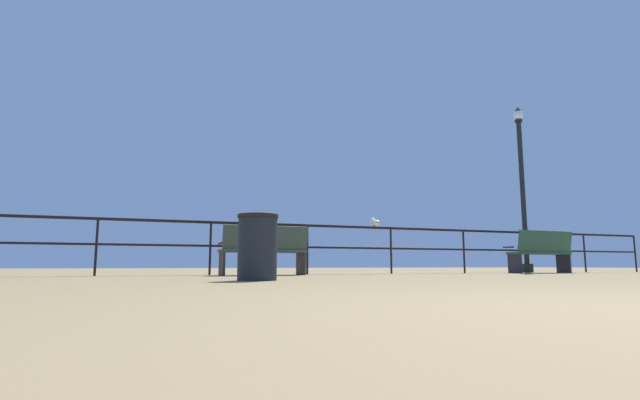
{
  "coord_description": "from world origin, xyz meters",
  "views": [
    {
      "loc": [
        -2.34,
        -0.88,
        0.18
      ],
      "look_at": [
        1.06,
        7.72,
        1.46
      ],
      "focal_mm": 26.43,
      "sensor_mm": 36.0,
      "label": 1
    }
  ],
  "objects_px": {
    "seagull_on_rail": "(375,223)",
    "bench_near_right": "(542,250)",
    "trash_bin": "(258,247)",
    "lamppost_center": "(522,188)",
    "bench_near_left": "(264,248)"
  },
  "relations": [
    {
      "from": "lamppost_center",
      "to": "bench_near_left",
      "type": "bearing_deg",
      "value": -172.89
    },
    {
      "from": "bench_near_left",
      "to": "trash_bin",
      "type": "xyz_separation_m",
      "value": [
        -0.84,
        -2.84,
        -0.09
      ]
    },
    {
      "from": "lamppost_center",
      "to": "trash_bin",
      "type": "bearing_deg",
      "value": -154.95
    },
    {
      "from": "bench_near_left",
      "to": "lamppost_center",
      "type": "bearing_deg",
      "value": 7.11
    },
    {
      "from": "trash_bin",
      "to": "bench_near_right",
      "type": "bearing_deg",
      "value": 20.55
    },
    {
      "from": "trash_bin",
      "to": "seagull_on_rail",
      "type": "bearing_deg",
      "value": 45.02
    },
    {
      "from": "bench_near_left",
      "to": "seagull_on_rail",
      "type": "relative_size",
      "value": 3.7
    },
    {
      "from": "seagull_on_rail",
      "to": "trash_bin",
      "type": "bearing_deg",
      "value": -134.98
    },
    {
      "from": "bench_near_right",
      "to": "seagull_on_rail",
      "type": "xyz_separation_m",
      "value": [
        -4.08,
        0.67,
        0.56
      ]
    },
    {
      "from": "seagull_on_rail",
      "to": "bench_near_right",
      "type": "bearing_deg",
      "value": -9.26
    },
    {
      "from": "bench_near_left",
      "to": "bench_near_right",
      "type": "height_order",
      "value": "bench_near_right"
    },
    {
      "from": "lamppost_center",
      "to": "trash_bin",
      "type": "relative_size",
      "value": 5.51
    },
    {
      "from": "bench_near_right",
      "to": "lamppost_center",
      "type": "relative_size",
      "value": 0.38
    },
    {
      "from": "seagull_on_rail",
      "to": "trash_bin",
      "type": "height_order",
      "value": "seagull_on_rail"
    },
    {
      "from": "bench_near_right",
      "to": "lamppost_center",
      "type": "xyz_separation_m",
      "value": [
        0.41,
        0.89,
        1.64
      ]
    }
  ]
}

